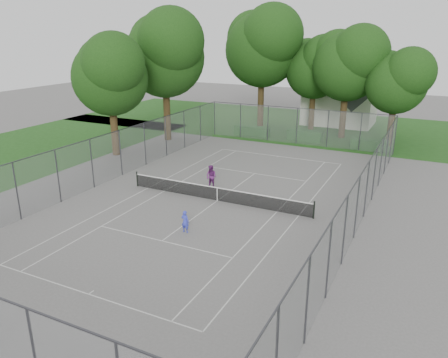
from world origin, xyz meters
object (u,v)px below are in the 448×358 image
at_px(tennis_net, 217,193).
at_px(house, 341,90).
at_px(girl_player, 185,221).
at_px(woman_player, 211,177).

bearing_deg(tennis_net, house, 86.86).
bearing_deg(house, girl_player, -91.74).
distance_m(tennis_net, girl_player, 4.95).
bearing_deg(tennis_net, girl_player, -83.63).
distance_m(tennis_net, woman_player, 2.58).
height_order(tennis_net, house, house).
distance_m(girl_player, woman_player, 7.28).
relative_size(tennis_net, woman_player, 7.83).
relative_size(house, girl_player, 7.65).
bearing_deg(girl_player, house, -91.03).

